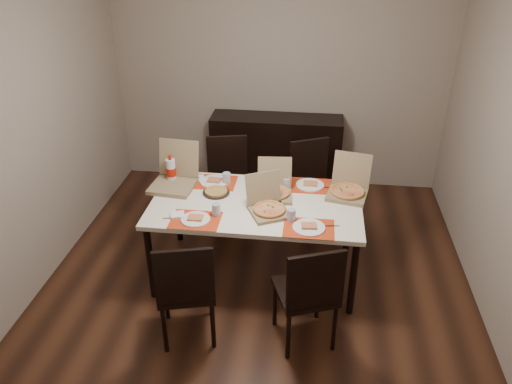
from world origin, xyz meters
TOP-DOWN VIEW (x-y plane):
  - ground at (0.00, 0.00)m, footprint 3.80×4.00m
  - room_walls at (0.00, 0.43)m, footprint 3.84×4.02m
  - sideboard at (0.00, 1.78)m, footprint 1.50×0.40m
  - dining_table at (-0.03, 0.11)m, footprint 1.80×1.00m
  - chair_near_left at (-0.44, -0.79)m, footprint 0.51×0.51m
  - chair_near_right at (0.46, -0.72)m, footprint 0.54×0.54m
  - chair_far_left at (-0.43, 0.98)m, footprint 0.51×0.51m
  - chair_far_right at (0.44, 1.00)m, footprint 0.56×0.56m
  - setting_near_left at (-0.46, -0.21)m, footprint 0.47×0.30m
  - setting_near_right at (0.40, -0.23)m, footprint 0.44×0.30m
  - setting_far_left at (-0.44, 0.42)m, footprint 0.46×0.30m
  - setting_far_right at (0.37, 0.44)m, footprint 0.52×0.30m
  - napkin_loose at (0.08, 0.07)m, footprint 0.16×0.16m
  - pizza_box_center at (0.09, -0.04)m, footprint 0.42×0.43m
  - pizza_box_right at (0.76, 0.35)m, footprint 0.40×0.43m
  - pizza_box_left at (-0.80, 0.32)m, footprint 0.41×0.45m
  - pizza_box_extra at (0.12, 0.25)m, footprint 0.33×0.36m
  - faina_plate at (-0.40, 0.22)m, footprint 0.24×0.24m
  - dip_bowl at (0.03, 0.35)m, footprint 0.14×0.14m
  - soda_bottle at (-0.85, 0.38)m, footprint 0.09×0.09m

SIDE VIEW (x-z plane):
  - ground at x=0.00m, z-range -0.02..0.00m
  - sideboard at x=0.00m, z-range 0.00..0.90m
  - chair_near_left at x=-0.44m, z-range 0.05..0.98m
  - chair_near_right at x=0.46m, z-range 0.05..0.98m
  - chair_far_left at x=-0.43m, z-range 0.05..0.98m
  - chair_far_right at x=0.44m, z-range 0.05..0.98m
  - dining_table at x=-0.03m, z-range 0.31..1.06m
  - napkin_loose at x=0.08m, z-range 0.75..0.77m
  - faina_plate at x=-0.40m, z-range 0.75..0.78m
  - dip_bowl at x=0.03m, z-range 0.75..0.78m
  - setting_far_left at x=-0.44m, z-range 0.72..0.83m
  - setting_near_left at x=-0.46m, z-range 0.72..0.83m
  - setting_near_right at x=0.40m, z-range 0.72..0.83m
  - setting_far_right at x=0.37m, z-range 0.72..0.83m
  - pizza_box_center at x=0.09m, z-range 0.65..0.95m
  - pizza_box_extra at x=0.12m, z-range 0.65..0.95m
  - pizza_box_right at x=0.76m, z-range 0.64..0.97m
  - pizza_box_left at x=-0.80m, z-range 0.62..1.00m
  - soda_bottle at x=-0.85m, z-range 0.73..1.00m
  - room_walls at x=0.00m, z-range 0.42..3.04m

